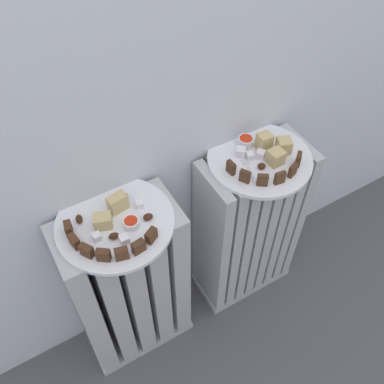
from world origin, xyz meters
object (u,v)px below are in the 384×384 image
object	(u,v)px
plate_right	(260,159)
jam_bowl_left	(131,223)
plate_left	(115,223)
jam_bowl_right	(246,141)
radiator_left	(130,288)
fork	(249,170)
radiator_right	(248,229)

from	to	relation	value
plate_right	jam_bowl_left	world-z (taller)	jam_bowl_left
plate_left	jam_bowl_right	size ratio (longest dim) A/B	6.63
radiator_left	plate_right	xyz separation A→B (m)	(0.44, -0.00, 0.34)
jam_bowl_right	fork	distance (m)	0.10
fork	radiator_right	bearing A→B (deg)	24.80
fork	plate_left	bearing A→B (deg)	176.27
radiator_left	jam_bowl_right	size ratio (longest dim) A/B	14.61
fork	jam_bowl_left	bearing A→B (deg)	-178.55
jam_bowl_right	fork	xyz separation A→B (m)	(-0.05, -0.09, -0.01)
radiator_right	jam_bowl_right	distance (m)	0.36
jam_bowl_left	jam_bowl_right	xyz separation A→B (m)	(0.41, 0.10, 0.00)
plate_left	jam_bowl_right	xyz separation A→B (m)	(0.44, 0.06, 0.02)
plate_right	fork	world-z (taller)	fork
plate_right	fork	distance (m)	0.06
radiator_right	jam_bowl_right	size ratio (longest dim) A/B	14.61
plate_left	plate_right	size ratio (longest dim) A/B	1.00
jam_bowl_right	fork	size ratio (longest dim) A/B	0.44
radiator_left	plate_left	bearing A→B (deg)	-45.00
radiator_right	plate_left	bearing A→B (deg)	180.00
plate_right	jam_bowl_left	size ratio (longest dim) A/B	7.45
radiator_right	jam_bowl_left	bearing A→B (deg)	-175.24
radiator_left	radiator_right	size ratio (longest dim) A/B	1.00
plate_right	fork	xyz separation A→B (m)	(-0.05, -0.03, 0.01)
radiator_left	jam_bowl_left	distance (m)	0.36
radiator_right	plate_right	size ratio (longest dim) A/B	2.20
radiator_left	jam_bowl_left	size ratio (longest dim) A/B	16.43
radiator_right	jam_bowl_left	size ratio (longest dim) A/B	16.43
plate_left	fork	bearing A→B (deg)	-3.73
radiator_left	plate_right	size ratio (longest dim) A/B	2.20
jam_bowl_left	fork	distance (m)	0.36
plate_left	jam_bowl_left	size ratio (longest dim) A/B	7.45
radiator_left	fork	bearing A→B (deg)	-3.73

